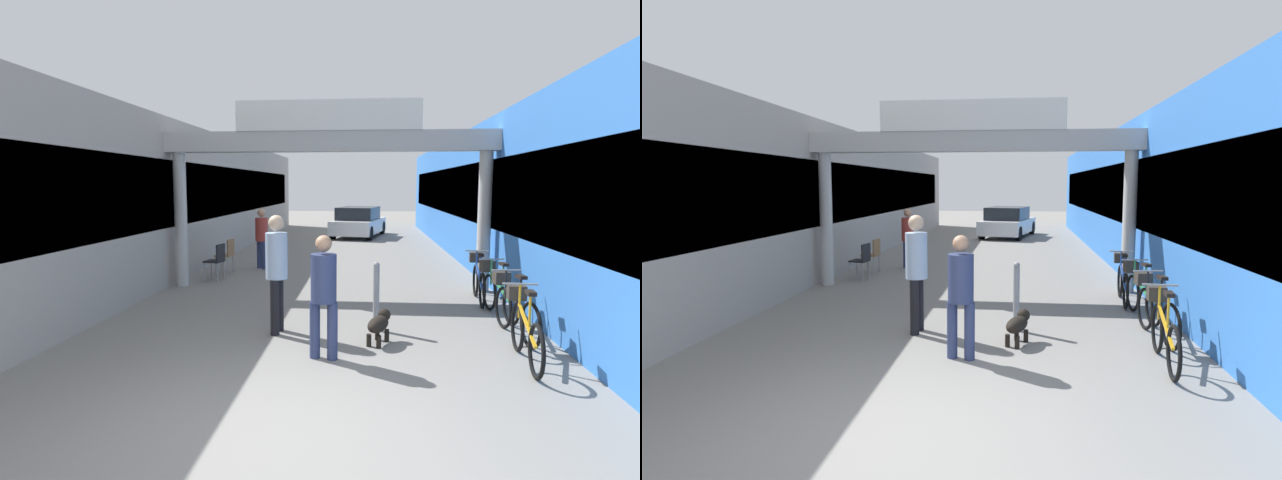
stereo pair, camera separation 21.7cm
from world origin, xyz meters
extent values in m
plane|color=gray|center=(0.00, 0.00, 0.00)|extent=(80.00, 80.00, 0.00)
cube|color=#9E9993|center=(-5.10, 11.00, 1.91)|extent=(3.00, 26.00, 3.81)
cube|color=black|center=(-3.62, 11.00, 2.10)|extent=(0.04, 23.40, 1.53)
cube|color=blue|center=(5.10, 11.00, 1.91)|extent=(3.00, 26.00, 3.81)
cube|color=black|center=(3.62, 11.00, 2.10)|extent=(0.04, 23.40, 1.53)
cylinder|color=#B2B2B2|center=(-3.35, 6.63, 1.51)|extent=(0.28, 0.28, 3.02)
cylinder|color=#B2B2B2|center=(3.35, 6.63, 1.51)|extent=(0.28, 0.28, 3.02)
cube|color=#B2B2B2|center=(0.00, 6.63, 3.23)|extent=(7.40, 0.44, 0.43)
cube|color=white|center=(0.00, 6.43, 3.77)|extent=(3.96, 0.10, 0.64)
cylinder|color=navy|center=(0.17, 2.11, 0.38)|extent=(0.16, 0.16, 0.77)
cylinder|color=navy|center=(0.40, 2.06, 0.38)|extent=(0.16, 0.16, 0.77)
cylinder|color=navy|center=(0.29, 2.09, 1.08)|extent=(0.40, 0.40, 0.63)
sphere|color=tan|center=(0.29, 2.09, 1.54)|extent=(0.25, 0.25, 0.22)
cylinder|color=black|center=(-0.52, 3.31, 0.43)|extent=(0.16, 0.16, 0.86)
cylinder|color=black|center=(-0.55, 3.07, 0.43)|extent=(0.16, 0.16, 0.86)
cylinder|color=#A5BFE0|center=(-0.53, 3.19, 1.21)|extent=(0.38, 0.38, 0.71)
sphere|color=beige|center=(-0.53, 3.19, 1.72)|extent=(0.27, 0.27, 0.24)
cylinder|color=navy|center=(-1.94, 9.01, 0.38)|extent=(0.20, 0.20, 0.77)
cylinder|color=navy|center=(-2.11, 9.18, 0.38)|extent=(0.20, 0.20, 0.77)
cylinder|color=#99332D|center=(-2.02, 9.10, 1.09)|extent=(0.48, 0.48, 0.63)
sphere|color=tan|center=(-2.02, 9.10, 1.54)|extent=(0.31, 0.31, 0.22)
ellipsoid|color=black|center=(1.02, 2.77, 0.29)|extent=(0.44, 0.61, 0.22)
sphere|color=black|center=(1.11, 3.01, 0.37)|extent=(0.25, 0.25, 0.19)
sphere|color=white|center=(1.08, 2.93, 0.28)|extent=(0.18, 0.18, 0.14)
cylinder|color=black|center=(1.01, 2.96, 0.09)|extent=(0.09, 0.09, 0.18)
cylinder|color=black|center=(1.15, 2.90, 0.09)|extent=(0.09, 0.09, 0.18)
cylinder|color=black|center=(0.89, 2.64, 0.09)|extent=(0.09, 0.09, 0.18)
cylinder|color=black|center=(1.03, 2.59, 0.09)|extent=(0.09, 0.09, 0.18)
torus|color=black|center=(2.93, 2.65, 0.34)|extent=(0.10, 0.67, 0.67)
torus|color=black|center=(2.86, 1.63, 0.34)|extent=(0.10, 0.67, 0.67)
cube|color=gold|center=(2.89, 2.14, 0.52)|extent=(0.11, 0.94, 0.34)
cylinder|color=gold|center=(2.89, 2.02, 0.74)|extent=(0.03, 0.03, 0.42)
cube|color=black|center=(2.89, 2.02, 0.96)|extent=(0.12, 0.23, 0.05)
cylinder|color=gold|center=(2.93, 2.59, 0.72)|extent=(0.03, 0.03, 0.46)
cylinder|color=gray|center=(2.93, 2.59, 0.96)|extent=(0.46, 0.06, 0.03)
cube|color=#332D28|center=(2.94, 2.79, 0.80)|extent=(0.25, 0.22, 0.20)
torus|color=black|center=(3.04, 3.77, 0.34)|extent=(0.12, 0.67, 0.67)
torus|color=black|center=(3.14, 2.76, 0.34)|extent=(0.12, 0.67, 0.67)
cube|color=black|center=(3.09, 3.27, 0.52)|extent=(0.13, 0.94, 0.34)
cylinder|color=black|center=(3.11, 3.15, 0.74)|extent=(0.04, 0.04, 0.42)
cube|color=black|center=(3.11, 3.15, 0.96)|extent=(0.12, 0.23, 0.05)
cylinder|color=black|center=(3.05, 3.71, 0.72)|extent=(0.04, 0.04, 0.46)
cylinder|color=gray|center=(3.05, 3.71, 0.96)|extent=(0.46, 0.07, 0.03)
cube|color=#332D28|center=(3.03, 3.91, 0.80)|extent=(0.26, 0.22, 0.20)
torus|color=black|center=(3.10, 4.96, 0.34)|extent=(0.12, 0.67, 0.67)
torus|color=black|center=(3.21, 3.94, 0.34)|extent=(0.12, 0.67, 0.67)
cube|color=#338C4C|center=(3.16, 4.45, 0.52)|extent=(0.14, 0.94, 0.34)
cylinder|color=#338C4C|center=(3.17, 4.33, 0.74)|extent=(0.04, 0.04, 0.42)
cube|color=black|center=(3.17, 4.33, 0.96)|extent=(0.12, 0.23, 0.05)
cylinder|color=#338C4C|center=(3.11, 4.90, 0.72)|extent=(0.04, 0.04, 0.46)
cylinder|color=gray|center=(3.11, 4.90, 0.96)|extent=(0.46, 0.08, 0.03)
cube|color=#332D28|center=(3.09, 5.10, 0.80)|extent=(0.26, 0.22, 0.20)
torus|color=black|center=(3.10, 6.11, 0.34)|extent=(0.11, 0.67, 0.67)
torus|color=black|center=(3.01, 5.10, 0.34)|extent=(0.11, 0.67, 0.67)
cube|color=#234C9E|center=(3.05, 5.60, 0.52)|extent=(0.12, 0.94, 0.34)
cylinder|color=#234C9E|center=(3.04, 5.48, 0.74)|extent=(0.03, 0.03, 0.42)
cube|color=black|center=(3.04, 5.48, 0.96)|extent=(0.12, 0.23, 0.05)
cylinder|color=#234C9E|center=(3.10, 6.05, 0.72)|extent=(0.03, 0.03, 0.46)
cylinder|color=gray|center=(3.10, 6.05, 0.96)|extent=(0.46, 0.07, 0.03)
cube|color=#332D28|center=(3.11, 6.25, 0.80)|extent=(0.26, 0.22, 0.20)
cylinder|color=gray|center=(1.00, 3.46, 0.51)|extent=(0.10, 0.10, 1.02)
sphere|color=gray|center=(1.00, 3.46, 1.05)|extent=(0.10, 0.10, 0.10)
cylinder|color=gray|center=(-3.01, 7.15, 0.23)|extent=(0.04, 0.04, 0.45)
cylinder|color=gray|center=(-2.94, 7.49, 0.23)|extent=(0.04, 0.04, 0.45)
cylinder|color=gray|center=(-2.67, 7.09, 0.23)|extent=(0.04, 0.04, 0.45)
cylinder|color=gray|center=(-2.61, 7.42, 0.23)|extent=(0.04, 0.04, 0.45)
cube|color=black|center=(-2.81, 7.29, 0.47)|extent=(0.47, 0.47, 0.04)
cube|color=black|center=(-2.63, 7.26, 0.69)|extent=(0.11, 0.40, 0.40)
cylinder|color=gray|center=(-3.04, 8.15, 0.23)|extent=(0.03, 0.03, 0.45)
cylinder|color=gray|center=(-2.99, 8.48, 0.23)|extent=(0.03, 0.03, 0.45)
cylinder|color=gray|center=(-2.70, 8.10, 0.23)|extent=(0.03, 0.03, 0.45)
cylinder|color=gray|center=(-2.65, 8.44, 0.23)|extent=(0.03, 0.03, 0.45)
cube|color=olive|center=(-2.85, 8.29, 0.47)|extent=(0.45, 0.45, 0.04)
cube|color=olive|center=(-2.67, 8.27, 0.69)|extent=(0.09, 0.40, 0.40)
cube|color=silver|center=(0.51, 18.03, 0.48)|extent=(2.54, 4.28, 0.60)
cube|color=#1E2328|center=(0.47, 17.89, 1.06)|extent=(2.00, 2.48, 0.55)
cylinder|color=black|center=(0.03, 19.62, 0.30)|extent=(0.32, 0.63, 0.60)
cylinder|color=black|center=(1.58, 19.29, 0.30)|extent=(0.32, 0.63, 0.60)
cylinder|color=black|center=(-0.57, 16.78, 0.30)|extent=(0.32, 0.63, 0.60)
cylinder|color=black|center=(0.98, 16.45, 0.30)|extent=(0.32, 0.63, 0.60)
camera|label=1|loc=(0.83, -4.30, 2.29)|focal=28.00mm
camera|label=2|loc=(1.05, -4.27, 2.29)|focal=28.00mm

